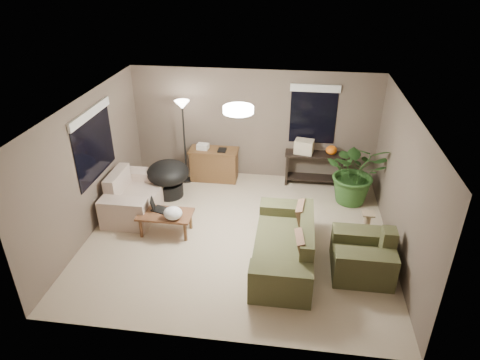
# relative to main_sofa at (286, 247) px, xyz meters

# --- Properties ---
(room_shell) EXTENTS (5.50, 5.50, 5.50)m
(room_shell) POSITION_rel_main_sofa_xyz_m (-0.90, 0.68, 0.96)
(room_shell) COLOR #C3AC91
(room_shell) RESTS_ON ground
(main_sofa) EXTENTS (0.95, 2.20, 0.85)m
(main_sofa) POSITION_rel_main_sofa_xyz_m (0.00, 0.00, 0.00)
(main_sofa) COLOR #46472A
(main_sofa) RESTS_ON ground
(throw_pillows) EXTENTS (0.28, 1.37, 0.47)m
(throw_pillows) POSITION_rel_main_sofa_xyz_m (0.26, 0.00, 0.36)
(throw_pillows) COLOR #8C7251
(throw_pillows) RESTS_ON main_sofa
(loveseat) EXTENTS (0.90, 1.60, 0.85)m
(loveseat) POSITION_rel_main_sofa_xyz_m (-3.12, 1.25, 0.00)
(loveseat) COLOR beige
(loveseat) RESTS_ON ground
(armchair) EXTENTS (0.95, 1.00, 0.85)m
(armchair) POSITION_rel_main_sofa_xyz_m (1.26, -0.08, 0.00)
(armchair) COLOR #45462A
(armchair) RESTS_ON ground
(coffee_table) EXTENTS (1.00, 0.55, 0.42)m
(coffee_table) POSITION_rel_main_sofa_xyz_m (-2.25, 0.56, 0.06)
(coffee_table) COLOR brown
(coffee_table) RESTS_ON ground
(laptop) EXTENTS (0.41, 0.32, 0.24)m
(laptop) POSITION_rel_main_sofa_xyz_m (-2.42, 0.66, 0.19)
(laptop) COLOR black
(laptop) RESTS_ON coffee_table
(plastic_bag) EXTENTS (0.42, 0.40, 0.24)m
(plastic_bag) POSITION_rel_main_sofa_xyz_m (-2.05, 0.41, 0.24)
(plastic_bag) COLOR white
(plastic_bag) RESTS_ON coffee_table
(desk) EXTENTS (1.10, 0.50, 0.75)m
(desk) POSITION_rel_main_sofa_xyz_m (-1.76, 2.82, 0.08)
(desk) COLOR brown
(desk) RESTS_ON ground
(desk_papers) EXTENTS (0.68, 0.27, 0.12)m
(desk_papers) POSITION_rel_main_sofa_xyz_m (-1.92, 2.81, 0.51)
(desk_papers) COLOR silver
(desk_papers) RESTS_ON desk
(console_table) EXTENTS (1.30, 0.40, 0.75)m
(console_table) POSITION_rel_main_sofa_xyz_m (0.50, 2.91, 0.14)
(console_table) COLOR black
(console_table) RESTS_ON ground
(pumpkin) EXTENTS (0.32, 0.32, 0.20)m
(pumpkin) POSITION_rel_main_sofa_xyz_m (0.85, 2.91, 0.56)
(pumpkin) COLOR orange
(pumpkin) RESTS_ON console_table
(cardboard_box) EXTENTS (0.45, 0.37, 0.30)m
(cardboard_box) POSITION_rel_main_sofa_xyz_m (0.25, 2.91, 0.61)
(cardboard_box) COLOR beige
(cardboard_box) RESTS_ON console_table
(papasan_chair) EXTENTS (1.16, 1.16, 0.80)m
(papasan_chair) POSITION_rel_main_sofa_xyz_m (-2.59, 1.94, 0.17)
(papasan_chair) COLOR black
(papasan_chair) RESTS_ON ground
(floor_lamp) EXTENTS (0.32, 0.32, 1.91)m
(floor_lamp) POSITION_rel_main_sofa_xyz_m (-2.38, 2.66, 1.30)
(floor_lamp) COLOR black
(floor_lamp) RESTS_ON ground
(ceiling_fixture) EXTENTS (0.50, 0.50, 0.10)m
(ceiling_fixture) POSITION_rel_main_sofa_xyz_m (-0.90, 0.68, 2.15)
(ceiling_fixture) COLOR white
(ceiling_fixture) RESTS_ON room_shell
(houseplant) EXTENTS (1.25, 1.39, 1.08)m
(houseplant) POSITION_rel_main_sofa_xyz_m (1.33, 2.22, 0.25)
(houseplant) COLOR #2D5923
(houseplant) RESTS_ON ground
(cat_scratching_post) EXTENTS (0.32, 0.32, 0.50)m
(cat_scratching_post) POSITION_rel_main_sofa_xyz_m (1.45, 0.96, -0.08)
(cat_scratching_post) COLOR tan
(cat_scratching_post) RESTS_ON ground
(window_left) EXTENTS (0.05, 1.56, 1.33)m
(window_left) POSITION_rel_main_sofa_xyz_m (-3.63, 0.98, 1.49)
(window_left) COLOR black
(window_left) RESTS_ON room_shell
(window_back) EXTENTS (1.06, 0.05, 1.33)m
(window_back) POSITION_rel_main_sofa_xyz_m (0.40, 3.16, 1.49)
(window_back) COLOR black
(window_back) RESTS_ON room_shell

